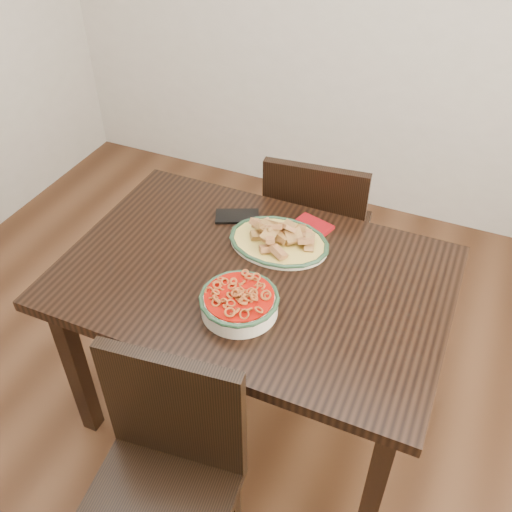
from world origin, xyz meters
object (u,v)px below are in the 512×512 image
at_px(chair_far, 316,231).
at_px(chair_near, 164,474).
at_px(fish_plate, 279,235).
at_px(dining_table, 254,292).
at_px(smartphone, 237,216).
at_px(noodle_bowl, 239,301).

xyz_separation_m(chair_far, chair_near, (-0.03, -1.25, 0.00)).
bearing_deg(fish_plate, dining_table, -96.64).
distance_m(fish_plate, smartphone, 0.23).
bearing_deg(noodle_bowl, smartphone, 115.90).
bearing_deg(noodle_bowl, chair_far, 90.07).
bearing_deg(dining_table, chair_near, -89.96).
bearing_deg(smartphone, fish_plate, -47.19).
bearing_deg(dining_table, chair_far, 87.24).
height_order(chair_near, noodle_bowl, chair_near).
bearing_deg(noodle_bowl, dining_table, 99.68).
distance_m(dining_table, chair_near, 0.66).
xyz_separation_m(chair_far, fish_plate, (-0.01, -0.44, 0.30)).
bearing_deg(chair_near, chair_far, 82.06).
distance_m(chair_far, fish_plate, 0.53).
bearing_deg(chair_near, fish_plate, 81.98).
bearing_deg(smartphone, chair_near, -102.49).
bearing_deg(fish_plate, chair_near, -91.41).
distance_m(dining_table, noodle_bowl, 0.23).
height_order(fish_plate, smartphone, fish_plate).
distance_m(noodle_bowl, smartphone, 0.49).
bearing_deg(chair_far, chair_near, 82.35).
bearing_deg(dining_table, noodle_bowl, -80.32).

